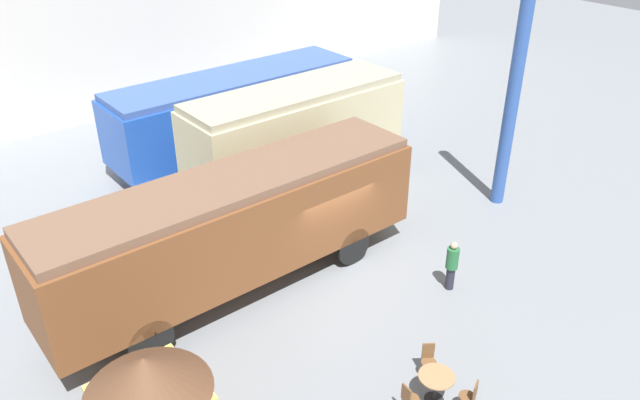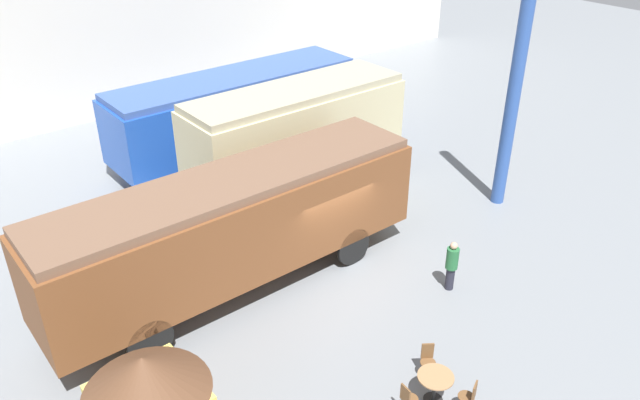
{
  "view_description": "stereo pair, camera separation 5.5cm",
  "coord_description": "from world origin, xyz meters",
  "px_view_note": "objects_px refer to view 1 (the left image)",
  "views": [
    {
      "loc": [
        -9.75,
        -11.56,
        10.69
      ],
      "look_at": [
        0.47,
        1.0,
        1.6
      ],
      "focal_mm": 35.0,
      "sensor_mm": 36.0,
      "label": 1
    },
    {
      "loc": [
        -9.7,
        -11.6,
        10.69
      ],
      "look_at": [
        0.47,
        1.0,
        1.6
      ],
      "focal_mm": 35.0,
      "sensor_mm": 36.0,
      "label": 2
    }
  ],
  "objects_px": {
    "streamlined_locomotive": "(252,104)",
    "cafe_table_near": "(436,381)",
    "visitor_person": "(452,264)",
    "passenger_coach_wooden": "(235,223)",
    "passenger_coach_vintage": "(296,133)",
    "cafe_chair_0": "(428,358)"
  },
  "relations": [
    {
      "from": "streamlined_locomotive",
      "to": "visitor_person",
      "type": "xyz_separation_m",
      "value": [
        -1.06,
        -11.3,
        -1.08
      ]
    },
    {
      "from": "streamlined_locomotive",
      "to": "cafe_table_near",
      "type": "distance_m",
      "value": 14.56
    },
    {
      "from": "passenger_coach_vintage",
      "to": "cafe_table_near",
      "type": "relative_size",
      "value": 9.64
    },
    {
      "from": "cafe_table_near",
      "to": "visitor_person",
      "type": "height_order",
      "value": "visitor_person"
    },
    {
      "from": "cafe_chair_0",
      "to": "visitor_person",
      "type": "xyz_separation_m",
      "value": [
        2.95,
        1.86,
        0.31
      ]
    },
    {
      "from": "passenger_coach_vintage",
      "to": "visitor_person",
      "type": "height_order",
      "value": "passenger_coach_vintage"
    },
    {
      "from": "passenger_coach_vintage",
      "to": "cafe_chair_0",
      "type": "height_order",
      "value": "passenger_coach_vintage"
    },
    {
      "from": "cafe_table_near",
      "to": "passenger_coach_vintage",
      "type": "bearing_deg",
      "value": 70.15
    },
    {
      "from": "streamlined_locomotive",
      "to": "cafe_chair_0",
      "type": "relative_size",
      "value": 13.89
    },
    {
      "from": "passenger_coach_wooden",
      "to": "visitor_person",
      "type": "xyz_separation_m",
      "value": [
        4.48,
        -3.78,
        -1.25
      ]
    },
    {
      "from": "passenger_coach_wooden",
      "to": "streamlined_locomotive",
      "type": "bearing_deg",
      "value": 53.63
    },
    {
      "from": "streamlined_locomotive",
      "to": "passenger_coach_wooden",
      "type": "bearing_deg",
      "value": -126.37
    },
    {
      "from": "passenger_coach_wooden",
      "to": "cafe_table_near",
      "type": "relative_size",
      "value": 13.25
    },
    {
      "from": "streamlined_locomotive",
      "to": "passenger_coach_wooden",
      "type": "distance_m",
      "value": 9.35
    },
    {
      "from": "cafe_chair_0",
      "to": "visitor_person",
      "type": "distance_m",
      "value": 3.5
    },
    {
      "from": "streamlined_locomotive",
      "to": "cafe_chair_0",
      "type": "distance_m",
      "value": 13.83
    },
    {
      "from": "passenger_coach_vintage",
      "to": "cafe_table_near",
      "type": "distance_m",
      "value": 10.33
    },
    {
      "from": "passenger_coach_wooden",
      "to": "cafe_chair_0",
      "type": "height_order",
      "value": "passenger_coach_wooden"
    },
    {
      "from": "passenger_coach_vintage",
      "to": "visitor_person",
      "type": "relative_size",
      "value": 5.1
    },
    {
      "from": "passenger_coach_vintage",
      "to": "visitor_person",
      "type": "distance_m",
      "value": 7.25
    },
    {
      "from": "streamlined_locomotive",
      "to": "passenger_coach_vintage",
      "type": "height_order",
      "value": "passenger_coach_vintage"
    },
    {
      "from": "streamlined_locomotive",
      "to": "passenger_coach_wooden",
      "type": "relative_size",
      "value": 1.13
    }
  ]
}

